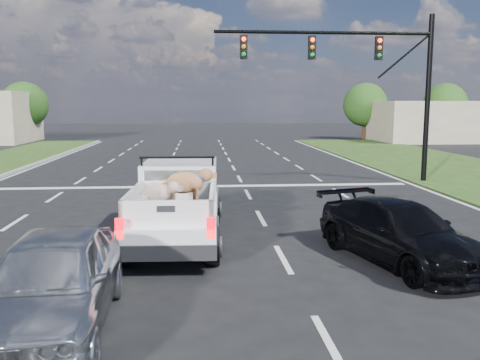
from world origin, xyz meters
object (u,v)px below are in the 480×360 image
object	(u,v)px
traffic_signal	(373,70)
silver_sedan	(52,282)
black_coupe	(400,232)
pickup_truck	(178,201)

from	to	relation	value
traffic_signal	silver_sedan	xyz separation A→B (m)	(-9.40, -13.65, -3.99)
traffic_signal	black_coupe	xyz separation A→B (m)	(-3.04, -10.87, -4.09)
black_coupe	traffic_signal	bearing A→B (deg)	57.55
black_coupe	pickup_truck	bearing A→B (deg)	137.12
silver_sedan	pickup_truck	bearing A→B (deg)	69.80
pickup_truck	silver_sedan	distance (m)	5.35
pickup_truck	silver_sedan	size ratio (longest dim) A/B	1.28
traffic_signal	silver_sedan	bearing A→B (deg)	-124.54
pickup_truck	black_coupe	bearing A→B (deg)	-23.74
traffic_signal	pickup_truck	bearing A→B (deg)	-132.21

